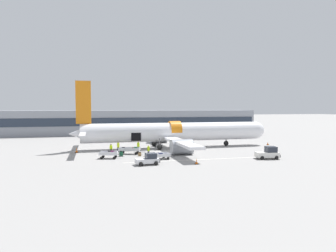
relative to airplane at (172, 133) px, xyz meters
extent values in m
plane|color=gray|center=(-2.23, -4.21, -2.79)|extent=(500.00, 500.00, 0.00)
cube|color=silver|center=(1.10, -13.29, -2.78)|extent=(22.79, 0.39, 0.01)
cube|color=gray|center=(-2.23, 32.43, 0.50)|extent=(70.35, 9.52, 6.57)
cube|color=#232D3D|center=(-2.23, 27.61, 0.83)|extent=(68.94, 0.16, 2.10)
cylinder|color=silver|center=(0.52, 0.00, 0.11)|extent=(33.34, 3.38, 3.38)
sphere|color=silver|center=(17.19, 0.00, 0.11)|extent=(3.21, 3.21, 3.21)
cone|color=silver|center=(-16.15, 0.00, 0.11)|extent=(3.89, 3.11, 3.11)
cylinder|color=orange|center=(0.52, -0.03, 0.41)|extent=(2.00, 3.39, 3.39)
cube|color=orange|center=(-15.51, 0.00, 5.45)|extent=(2.53, 0.28, 7.29)
cube|color=silver|center=(-15.60, -4.37, 0.45)|extent=(0.92, 8.75, 0.20)
cube|color=silver|center=(-15.60, 4.38, 0.45)|extent=(0.92, 8.75, 0.20)
cube|color=silver|center=(-0.81, -8.31, -0.82)|extent=(2.18, 15.62, 0.40)
cube|color=silver|center=(-0.81, 8.32, -0.82)|extent=(2.18, 15.62, 0.40)
cylinder|color=gray|center=(-0.61, -8.25, -1.57)|extent=(3.38, 2.37, 2.37)
cylinder|color=gray|center=(-0.61, 8.25, -1.57)|extent=(3.38, 2.37, 2.37)
cube|color=black|center=(-6.81, -1.67, -0.48)|extent=(1.70, 0.12, 1.40)
cylinder|color=#56565B|center=(10.86, 0.00, -1.52)|extent=(0.22, 0.22, 1.57)
sphere|color=black|center=(10.86, 0.00, -2.31)|extent=(0.96, 0.96, 0.96)
cylinder|color=#56565B|center=(-2.81, -2.39, -1.52)|extent=(0.22, 0.22, 1.57)
sphere|color=black|center=(-2.81, -2.39, -2.31)|extent=(0.96, 0.96, 0.96)
cylinder|color=#56565B|center=(-2.81, 2.39, -1.52)|extent=(0.22, 0.22, 1.57)
sphere|color=black|center=(-2.81, 2.39, -2.31)|extent=(0.96, 0.96, 0.96)
cube|color=silver|center=(10.11, -15.05, -2.18)|extent=(3.36, 2.18, 0.73)
cube|color=#232833|center=(10.65, -15.14, -1.42)|extent=(1.63, 1.63, 0.79)
cube|color=black|center=(11.70, -15.33, -2.33)|extent=(0.38, 1.49, 0.37)
sphere|color=black|center=(11.02, -16.01, -2.51)|extent=(0.56, 0.56, 0.56)
sphere|color=black|center=(11.30, -14.46, -2.51)|extent=(0.56, 0.56, 0.56)
sphere|color=black|center=(8.93, -15.64, -2.51)|extent=(0.56, 0.56, 0.56)
sphere|color=black|center=(9.21, -14.09, -2.51)|extent=(0.56, 0.56, 0.56)
cube|color=silver|center=(-7.40, -15.24, -2.27)|extent=(3.04, 1.73, 0.57)
cube|color=#232833|center=(-6.89, -15.20, -1.65)|extent=(1.42, 1.37, 0.66)
cube|color=black|center=(-5.90, -15.11, -2.38)|extent=(0.24, 1.34, 0.29)
sphere|color=black|center=(-6.35, -15.85, -2.51)|extent=(0.56, 0.56, 0.56)
sphere|color=black|center=(-6.47, -14.45, -2.51)|extent=(0.56, 0.56, 0.56)
sphere|color=black|center=(-8.33, -16.03, -2.51)|extent=(0.56, 0.56, 0.56)
sphere|color=black|center=(-8.45, -14.63, -2.51)|extent=(0.56, 0.56, 0.56)
cube|color=#B7BABF|center=(-8.48, -5.70, -2.18)|extent=(3.59, 2.44, 0.05)
cube|color=#B7BABF|center=(-6.95, -6.26, -1.95)|extent=(0.53, 1.30, 0.41)
cube|color=#B7BABF|center=(-8.70, -6.31, -1.95)|extent=(3.07, 1.19, 0.41)
cube|color=#B7BABF|center=(-8.25, -5.08, -1.95)|extent=(3.07, 1.19, 0.41)
cube|color=#333338|center=(-6.50, -6.43, -2.44)|extent=(0.87, 0.39, 0.06)
sphere|color=black|center=(-7.62, -6.74, -2.59)|extent=(0.40, 0.40, 0.40)
sphere|color=black|center=(-7.15, -5.46, -2.59)|extent=(0.40, 0.40, 0.40)
sphere|color=black|center=(-9.80, -5.93, -2.59)|extent=(0.40, 0.40, 0.40)
sphere|color=black|center=(-9.33, -4.65, -2.59)|extent=(0.40, 0.40, 0.40)
cube|color=black|center=(-9.36, -5.35, -1.93)|extent=(0.43, 0.34, 0.44)
cube|color=#4C1E1E|center=(-7.93, -5.79, -1.95)|extent=(0.39, 0.35, 0.41)
cube|color=#14472D|center=(-7.54, -6.01, -1.90)|extent=(0.57, 0.36, 0.50)
cube|color=silver|center=(-11.91, -9.13, -2.22)|extent=(2.86, 1.92, 0.05)
cube|color=silver|center=(-10.67, -9.44, -1.97)|extent=(0.38, 1.29, 0.45)
cube|color=silver|center=(-12.06, -9.74, -1.97)|extent=(2.50, 0.69, 0.45)
cube|color=silver|center=(-11.75, -8.52, -1.97)|extent=(2.50, 0.69, 0.45)
cube|color=#333338|center=(-10.20, -9.56, -2.46)|extent=(0.89, 0.30, 0.06)
sphere|color=black|center=(-11.18, -9.99, -2.59)|extent=(0.40, 0.40, 0.40)
sphere|color=black|center=(-10.86, -8.71, -2.59)|extent=(0.40, 0.40, 0.40)
sphere|color=black|center=(-12.96, -9.54, -2.59)|extent=(0.40, 0.40, 0.40)
sphere|color=black|center=(-12.63, -8.27, -2.59)|extent=(0.40, 0.40, 0.40)
cube|color=#721951|center=(-11.40, -9.44, -1.92)|extent=(0.46, 0.34, 0.55)
cube|color=black|center=(-11.70, -8.96, -1.94)|extent=(0.58, 0.47, 0.51)
cube|color=#1E2347|center=(-12.43, -9.20, -2.00)|extent=(0.55, 0.25, 0.39)
cube|color=silver|center=(-4.94, -11.48, -2.35)|extent=(3.11, 2.09, 0.05)
cube|color=silver|center=(-3.52, -11.30, -2.14)|extent=(0.28, 1.73, 0.37)
cube|color=silver|center=(-4.83, -12.32, -2.14)|extent=(2.84, 0.42, 0.37)
cube|color=silver|center=(-5.05, -10.65, -2.14)|extent=(2.84, 0.42, 0.37)
cube|color=#333338|center=(-3.05, -11.24, -2.53)|extent=(0.90, 0.19, 0.06)
sphere|color=black|center=(-3.82, -12.22, -2.59)|extent=(0.40, 0.40, 0.40)
sphere|color=black|center=(-4.04, -10.49, -2.59)|extent=(0.40, 0.40, 0.40)
sphere|color=black|center=(-5.84, -12.47, -2.59)|extent=(0.40, 0.40, 0.40)
sphere|color=black|center=(-6.06, -10.75, -2.59)|extent=(0.40, 0.40, 0.40)
cube|color=#1E2347|center=(-4.77, -11.63, -2.11)|extent=(0.60, 0.44, 0.43)
cube|color=black|center=(-5.82, -11.65, -2.13)|extent=(0.48, 0.34, 0.39)
cylinder|color=#2D2D33|center=(-5.89, -8.23, -2.39)|extent=(0.35, 0.35, 0.80)
cylinder|color=#B7E019|center=(-5.89, -8.23, -1.68)|extent=(0.45, 0.45, 0.63)
sphere|color=beige|center=(-5.89, -8.23, -1.25)|extent=(0.22, 0.22, 0.22)
cylinder|color=#B7E019|center=(-5.94, -8.45, -1.74)|extent=(0.14, 0.14, 0.58)
cylinder|color=#B7E019|center=(-5.84, -8.02, -1.74)|extent=(0.14, 0.14, 0.58)
cylinder|color=#1E2338|center=(-6.72, -3.44, -2.37)|extent=(0.42, 0.42, 0.84)
cylinder|color=#B7E019|center=(-6.72, -3.44, -1.61)|extent=(0.54, 0.54, 0.66)
sphere|color=brown|center=(-6.72, -3.44, -1.16)|extent=(0.23, 0.23, 0.23)
cylinder|color=#B7E019|center=(-6.59, -3.64, -1.69)|extent=(0.17, 0.17, 0.61)
cylinder|color=#B7E019|center=(-6.84, -3.24, -1.69)|extent=(0.17, 0.17, 0.61)
cylinder|color=#2D2D33|center=(-11.29, -4.78, -2.40)|extent=(0.40, 0.40, 0.78)
cylinder|color=#B7E019|center=(-11.29, -4.78, -1.70)|extent=(0.52, 0.52, 0.62)
sphere|color=brown|center=(-11.29, -4.78, -1.28)|extent=(0.22, 0.22, 0.22)
cylinder|color=#B7E019|center=(-11.13, -4.93, -1.77)|extent=(0.16, 0.16, 0.57)
cylinder|color=#B7E019|center=(-11.44, -4.63, -1.77)|extent=(0.16, 0.16, 0.57)
cylinder|color=black|center=(-10.03, -3.41, -2.36)|extent=(0.33, 0.33, 0.85)
cylinder|color=#CCE523|center=(-10.03, -3.41, -1.60)|extent=(0.43, 0.43, 0.67)
sphere|color=brown|center=(-10.03, -3.41, -1.15)|extent=(0.24, 0.24, 0.24)
cylinder|color=#CCE523|center=(-10.02, -3.65, -1.67)|extent=(0.14, 0.14, 0.62)
cylinder|color=#CCE523|center=(-10.05, -3.17, -1.67)|extent=(0.14, 0.14, 0.62)
cube|color=#14472D|center=(-9.99, -7.85, -2.42)|extent=(0.53, 0.22, 0.74)
cube|color=black|center=(-9.99, -7.85, -1.99)|extent=(0.34, 0.04, 0.12)
cube|color=olive|center=(-7.21, -8.07, -2.53)|extent=(0.50, 0.28, 0.51)
cube|color=black|center=(-7.21, -8.07, -2.22)|extent=(0.31, 0.05, 0.12)
cube|color=black|center=(19.35, -0.92, -2.77)|extent=(0.55, 0.55, 0.03)
cone|color=orange|center=(19.35, -0.92, -2.51)|extent=(0.40, 0.40, 0.55)
cylinder|color=white|center=(19.35, -0.92, -2.48)|extent=(0.23, 0.23, 0.07)
cube|color=black|center=(-1.08, -16.39, -2.77)|extent=(0.50, 0.50, 0.03)
cone|color=orange|center=(-1.08, -16.39, -2.46)|extent=(0.37, 0.37, 0.66)
cylinder|color=white|center=(-1.08, -16.39, -2.42)|extent=(0.21, 0.21, 0.08)
cube|color=black|center=(1.26, -7.72, -2.77)|extent=(0.47, 0.47, 0.03)
cone|color=orange|center=(1.26, -7.72, -2.41)|extent=(0.34, 0.34, 0.76)
cylinder|color=white|center=(1.26, -7.72, -2.37)|extent=(0.20, 0.20, 0.09)
cube|color=black|center=(-16.65, -2.04, -2.77)|extent=(0.57, 0.57, 0.03)
cone|color=orange|center=(-16.65, -2.04, -2.40)|extent=(0.42, 0.42, 0.78)
cylinder|color=white|center=(-16.65, -2.04, -2.36)|extent=(0.24, 0.24, 0.09)
camera|label=1|loc=(-14.22, -52.73, 4.51)|focal=32.00mm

